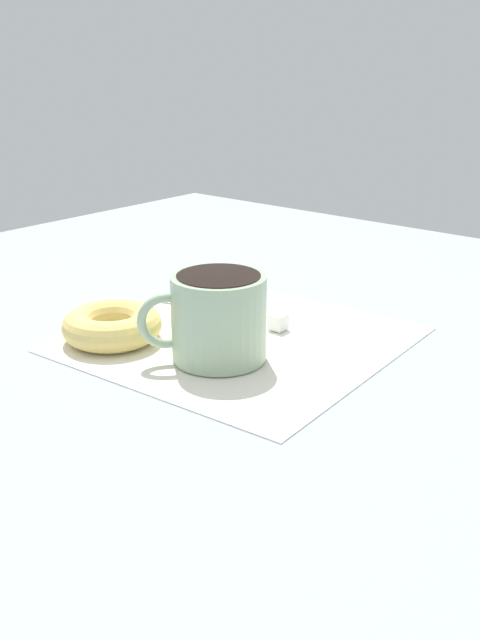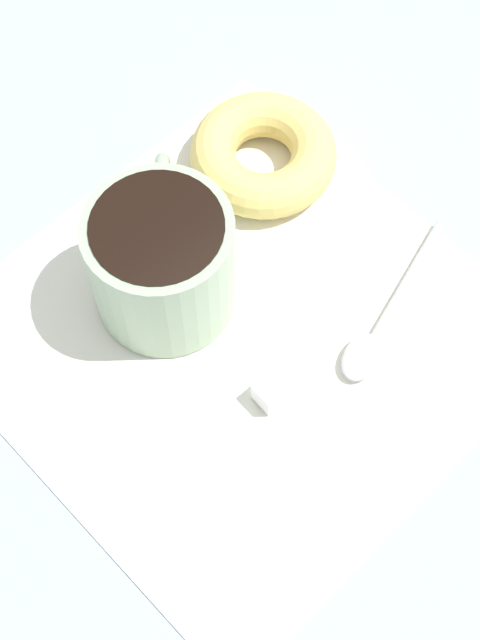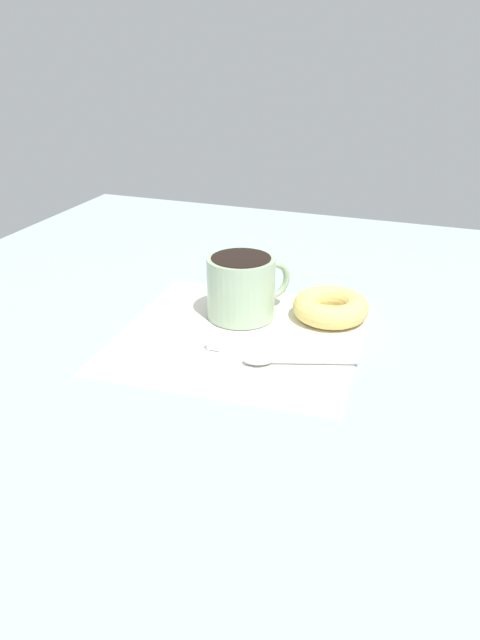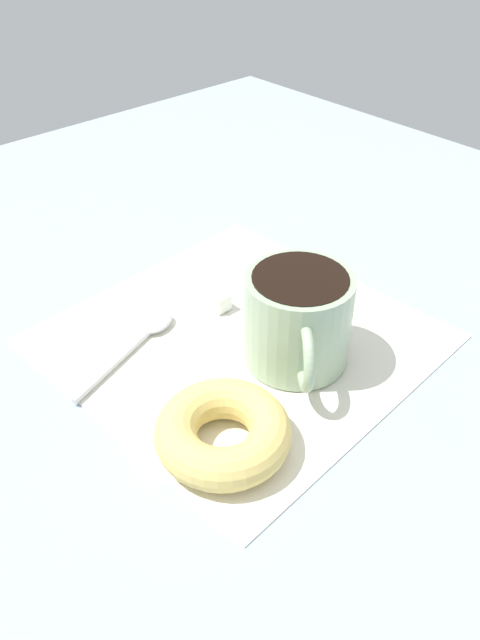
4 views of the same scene
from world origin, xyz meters
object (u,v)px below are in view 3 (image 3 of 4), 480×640
donut (331,307)px  sugar_cube (215,341)px  coffee_cup (242,286)px  spoon (275,360)px

donut → sugar_cube: (-13.61, 11.50, -0.78)cm
coffee_cup → donut: size_ratio=1.06×
sugar_cube → donut: bearing=-40.2°
coffee_cup → spoon: bearing=-144.1°
donut → spoon: 15.32cm
spoon → donut: bearing=-12.7°
donut → sugar_cube: 17.84cm
sugar_cube → coffee_cup: bearing=0.8°
coffee_cup → sugar_cube: (-10.14, -0.15, -3.58)cm
donut → sugar_cube: donut is taller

